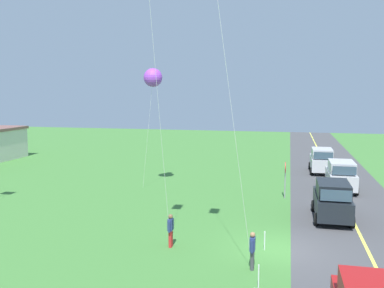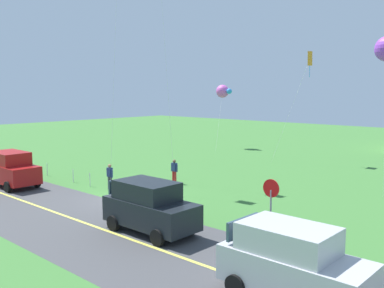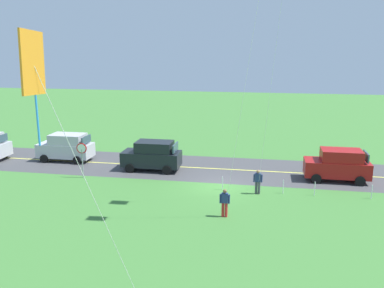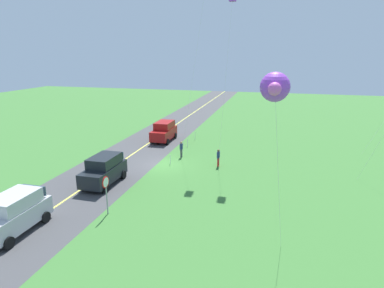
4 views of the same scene
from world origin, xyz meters
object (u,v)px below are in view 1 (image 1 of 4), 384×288
Objects in this scene: person_adult_companion at (252,249)px; kite_pink_drift at (153,78)px; car_suv_foreground at (332,200)px; person_adult_near at (171,229)px; stop_sign at (285,173)px; car_parked_east_far at (322,160)px; car_parked_east_near at (341,175)px.

person_adult_companion is 0.18× the size of kite_pink_drift.
car_suv_foreground is 2.75× the size of person_adult_near.
stop_sign is 1.60× the size of person_adult_companion.
car_parked_east_far is 1.72× the size of stop_sign.
stop_sign reaches higher than person_adult_companion.
car_parked_east_near is 2.75× the size of person_adult_near.
car_suv_foreground is at bearing 170.17° from car_parked_east_near.
kite_pink_drift reaches higher than car_parked_east_far.
person_adult_near is at bearing 154.21° from stop_sign.
car_parked_east_near is at bearing -80.97° from kite_pink_drift.
person_adult_near and person_adult_companion have the same top height.
car_parked_east_far is at bearing 7.24° from car_parked_east_near.
stop_sign is 0.28× the size of kite_pink_drift.
car_parked_east_far is 23.20m from person_adult_companion.
person_adult_near is 14.79m from kite_pink_drift.
kite_pink_drift is (11.83, 4.68, 7.55)m from person_adult_near.
person_adult_companion is at bearing 174.59° from stop_sign.
car_suv_foreground is at bearing -113.61° from kite_pink_drift.
car_parked_east_far is 2.75× the size of person_adult_companion.
kite_pink_drift reaches higher than person_adult_companion.
car_suv_foreground is 15.54m from kite_pink_drift.
car_parked_east_near is 7.10m from car_parked_east_far.
person_adult_near is (-10.74, 5.19, -0.94)m from stop_sign.
car_parked_east_near is 2.75× the size of person_adult_companion.
car_parked_east_far is (14.76, -0.44, 0.00)m from car_suv_foreground.
kite_pink_drift is at bearing 99.03° from car_parked_east_near.
person_adult_near is 4.36m from person_adult_companion.
stop_sign reaches higher than car_parked_east_far.
kite_pink_drift is (13.53, 8.69, 7.55)m from person_adult_companion.
car_parked_east_near is 0.48× the size of kite_pink_drift.
car_parked_east_near is at bearing 95.89° from person_adult_companion.
stop_sign is at bearing -46.21° from person_adult_near.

